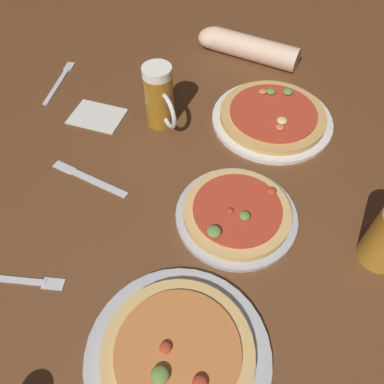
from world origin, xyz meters
name	(u,v)px	position (x,y,z in m)	size (l,w,h in m)	color
ground_plane	(192,201)	(0.00, 0.00, -0.01)	(2.40, 2.40, 0.03)	brown
pizza_plate_near	(180,354)	(-0.02, -0.36, 0.02)	(0.34, 0.34, 0.05)	#B2B2B7
pizza_plate_far	(274,117)	(0.23, 0.27, 0.02)	(0.34, 0.34, 0.05)	silver
pizza_plate_side	(238,213)	(0.10, -0.06, 0.02)	(0.28, 0.28, 0.05)	#B2B2B7
beer_mug_amber	(161,98)	(-0.08, 0.26, 0.09)	(0.09, 0.13, 0.18)	#9E6619
napkin_folded	(98,116)	(-0.27, 0.29, 0.00)	(0.15, 0.11, 0.01)	silver
fork_left	(61,81)	(-0.41, 0.45, 0.00)	(0.06, 0.22, 0.01)	silver
knife_right	(90,178)	(-0.25, 0.06, 0.00)	(0.20, 0.12, 0.01)	silver
fork_spare	(17,280)	(-0.36, -0.21, 0.00)	(0.22, 0.04, 0.01)	silver
diner_arm	(245,46)	(0.18, 0.59, 0.04)	(0.33, 0.21, 0.08)	beige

